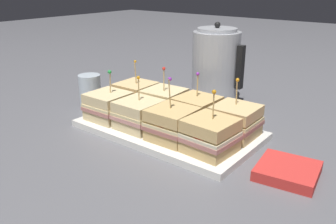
# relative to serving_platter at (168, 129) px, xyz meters

# --- Properties ---
(ground_plane) EXTENTS (6.00, 6.00, 0.00)m
(ground_plane) POSITION_rel_serving_platter_xyz_m (0.00, 0.00, -0.01)
(ground_plane) COLOR slate
(serving_platter) EXTENTS (0.50, 0.27, 0.02)m
(serving_platter) POSITION_rel_serving_platter_xyz_m (0.00, 0.00, 0.00)
(serving_platter) COLOR white
(serving_platter) RESTS_ON ground_plane
(sandwich_front_far_left) EXTENTS (0.11, 0.11, 0.14)m
(sandwich_front_far_left) POSITION_rel_serving_platter_xyz_m (-0.17, -0.06, 0.05)
(sandwich_front_far_left) COLOR beige
(sandwich_front_far_left) RESTS_ON serving_platter
(sandwich_front_center_left) EXTENTS (0.11, 0.11, 0.14)m
(sandwich_front_center_left) POSITION_rel_serving_platter_xyz_m (-0.06, -0.06, 0.05)
(sandwich_front_center_left) COLOR beige
(sandwich_front_center_left) RESTS_ON serving_platter
(sandwich_front_center_right) EXTENTS (0.11, 0.11, 0.16)m
(sandwich_front_center_right) POSITION_rel_serving_platter_xyz_m (0.06, -0.06, 0.05)
(sandwich_front_center_right) COLOR tan
(sandwich_front_center_right) RESTS_ON serving_platter
(sandwich_front_far_right) EXTENTS (0.12, 0.12, 0.15)m
(sandwich_front_far_right) POSITION_rel_serving_platter_xyz_m (0.17, -0.06, 0.05)
(sandwich_front_far_right) COLOR tan
(sandwich_front_far_right) RESTS_ON serving_platter
(sandwich_back_far_left) EXTENTS (0.12, 0.12, 0.15)m
(sandwich_back_far_left) POSITION_rel_serving_platter_xyz_m (-0.17, 0.06, 0.05)
(sandwich_back_far_left) COLOR #DBB77A
(sandwich_back_far_left) RESTS_ON serving_platter
(sandwich_back_center_left) EXTENTS (0.12, 0.12, 0.15)m
(sandwich_back_center_left) POSITION_rel_serving_platter_xyz_m (-0.06, 0.06, 0.05)
(sandwich_back_center_left) COLOR beige
(sandwich_back_center_left) RESTS_ON serving_platter
(sandwich_back_center_right) EXTENTS (0.12, 0.12, 0.15)m
(sandwich_back_center_right) POSITION_rel_serving_platter_xyz_m (0.06, 0.06, 0.05)
(sandwich_back_center_right) COLOR tan
(sandwich_back_center_right) RESTS_ON serving_platter
(sandwich_back_far_right) EXTENTS (0.11, 0.11, 0.15)m
(sandwich_back_far_right) POSITION_rel_serving_platter_xyz_m (0.17, 0.06, 0.05)
(sandwich_back_far_right) COLOR #DBB77A
(sandwich_back_far_right) RESTS_ON serving_platter
(kettle_steel) EXTENTS (0.18, 0.16, 0.27)m
(kettle_steel) POSITION_rel_serving_platter_xyz_m (-0.05, 0.32, 0.11)
(kettle_steel) COLOR #B7BABF
(kettle_steel) RESTS_ON ground_plane
(drinking_glass) EXTENTS (0.07, 0.07, 0.11)m
(drinking_glass) POSITION_rel_serving_platter_xyz_m (-0.33, 0.01, 0.05)
(drinking_glass) COLOR silver
(drinking_glass) RESTS_ON ground_plane
(napkin_stack) EXTENTS (0.14, 0.14, 0.02)m
(napkin_stack) POSITION_rel_serving_platter_xyz_m (0.35, -0.02, 0.00)
(napkin_stack) COLOR red
(napkin_stack) RESTS_ON ground_plane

